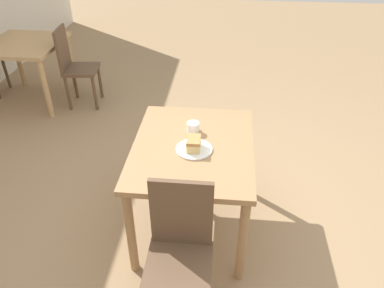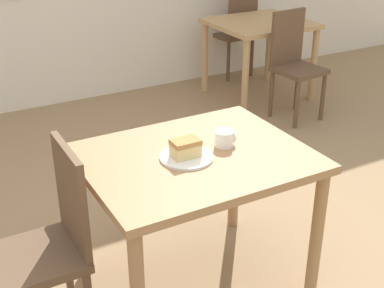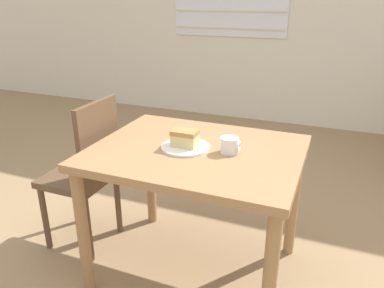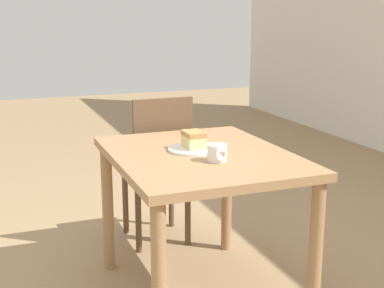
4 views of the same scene
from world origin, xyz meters
TOP-DOWN VIEW (x-y plane):
  - ground_plane at (0.00, 0.00)m, footprint 14.00×14.00m
  - dining_table_near at (-0.02, 0.19)m, footprint 1.01×0.81m
  - dining_table_far at (1.84, 2.29)m, footprint 0.86×0.79m
  - chair_near_window at (-0.70, 0.19)m, footprint 0.37×0.37m
  - chair_far_corner at (1.80, 1.71)m, footprint 0.40×0.40m
  - plate at (-0.07, 0.17)m, footprint 0.24×0.24m
  - cake_slice at (-0.08, 0.18)m, footprint 0.13×0.09m
  - coffee_mug at (0.15, 0.20)m, footprint 0.10×0.09m

SIDE VIEW (x-z plane):
  - ground_plane at x=0.00m, z-range 0.00..0.00m
  - chair_near_window at x=-0.70m, z-range 0.04..0.95m
  - chair_far_corner at x=1.80m, z-range 0.04..0.95m
  - dining_table_far at x=1.84m, z-range 0.24..0.96m
  - dining_table_near at x=-0.02m, z-range 0.26..1.00m
  - plate at x=-0.07m, z-range 0.74..0.75m
  - coffee_mug at x=0.15m, z-range 0.74..0.81m
  - cake_slice at x=-0.08m, z-range 0.75..0.83m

